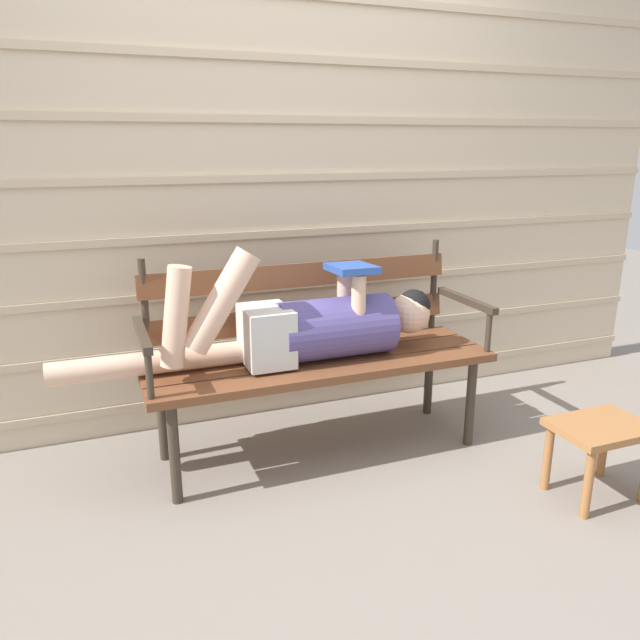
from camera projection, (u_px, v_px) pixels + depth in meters
ground_plane at (336, 471)px, 2.71m from camera, size 12.00×12.00×0.00m
house_siding at (280, 177)px, 3.04m from camera, size 4.63×0.08×2.46m
park_bench at (314, 344)px, 2.81m from camera, size 1.57×0.50×0.92m
reclining_person at (306, 326)px, 2.69m from camera, size 1.69×0.27×0.54m
footstool at (600, 439)px, 2.46m from camera, size 0.38×0.28×0.32m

